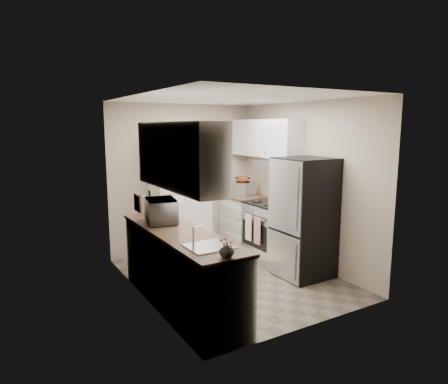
% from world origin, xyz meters
% --- Properties ---
extents(ground, '(3.20, 3.20, 0.00)m').
position_xyz_m(ground, '(0.00, 0.00, 0.00)').
color(ground, '#665B4C').
rests_on(ground, ground).
extents(room_shell, '(2.64, 3.24, 2.52)m').
position_xyz_m(room_shell, '(-0.02, -0.01, 1.63)').
color(room_shell, '#C0B29B').
rests_on(room_shell, ground).
extents(pantry_cabinet, '(0.90, 0.55, 2.00)m').
position_xyz_m(pantry_cabinet, '(-0.20, 1.32, 1.00)').
color(pantry_cabinet, white).
rests_on(pantry_cabinet, ground).
extents(base_cabinet_left, '(0.60, 2.30, 0.88)m').
position_xyz_m(base_cabinet_left, '(-0.99, -0.43, 0.44)').
color(base_cabinet_left, white).
rests_on(base_cabinet_left, ground).
extents(countertop_left, '(0.63, 2.33, 0.04)m').
position_xyz_m(countertop_left, '(-0.99, -0.43, 0.90)').
color(countertop_left, brown).
rests_on(countertop_left, base_cabinet_left).
extents(base_cabinet_right, '(0.60, 0.80, 0.88)m').
position_xyz_m(base_cabinet_right, '(0.99, 1.19, 0.44)').
color(base_cabinet_right, white).
rests_on(base_cabinet_right, ground).
extents(countertop_right, '(0.63, 0.83, 0.04)m').
position_xyz_m(countertop_right, '(0.99, 1.19, 0.90)').
color(countertop_right, brown).
rests_on(countertop_right, base_cabinet_right).
extents(electric_range, '(0.71, 0.78, 1.13)m').
position_xyz_m(electric_range, '(0.97, 0.39, 0.48)').
color(electric_range, '#B7B7BC').
rests_on(electric_range, ground).
extents(refrigerator, '(0.70, 0.72, 1.70)m').
position_xyz_m(refrigerator, '(0.94, -0.41, 0.85)').
color(refrigerator, '#B7B7BC').
rests_on(refrigerator, ground).
extents(microwave, '(0.47, 0.60, 0.30)m').
position_xyz_m(microwave, '(-1.01, 0.09, 1.07)').
color(microwave, '#B7B7BC').
rests_on(microwave, countertop_left).
extents(wine_bottle, '(0.08, 0.08, 0.32)m').
position_xyz_m(wine_bottle, '(-1.01, 0.53, 1.08)').
color(wine_bottle, black).
rests_on(wine_bottle, countertop_left).
extents(flower_vase, '(0.15, 0.15, 0.15)m').
position_xyz_m(flower_vase, '(-1.01, -1.52, 0.99)').
color(flower_vase, silver).
rests_on(flower_vase, countertop_left).
extents(cutting_board, '(0.08, 0.22, 0.28)m').
position_xyz_m(cutting_board, '(-1.00, 0.64, 1.06)').
color(cutting_board, green).
rests_on(cutting_board, countertop_left).
extents(toaster_oven, '(0.46, 0.51, 0.24)m').
position_xyz_m(toaster_oven, '(0.93, 1.21, 1.04)').
color(toaster_oven, silver).
rests_on(toaster_oven, countertop_right).
extents(fruit_basket, '(0.35, 0.35, 0.12)m').
position_xyz_m(fruit_basket, '(0.96, 1.21, 1.22)').
color(fruit_basket, '#E1501B').
rests_on(fruit_basket, toaster_oven).
extents(kitchen_mat, '(0.87, 1.03, 0.01)m').
position_xyz_m(kitchen_mat, '(0.11, 0.66, 0.01)').
color(kitchen_mat, tan).
rests_on(kitchen_mat, ground).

